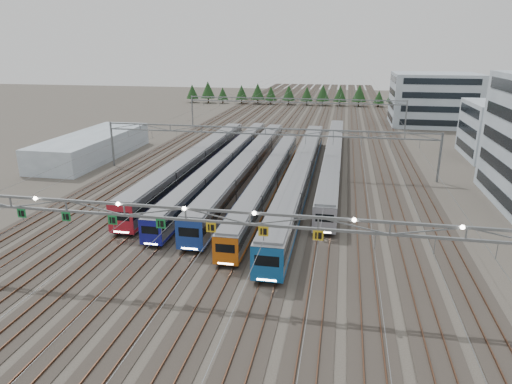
% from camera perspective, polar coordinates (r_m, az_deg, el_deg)
% --- Properties ---
extents(ground, '(400.00, 400.00, 0.00)m').
position_cam_1_polar(ground, '(42.28, -8.33, -12.04)').
color(ground, '#47423A').
rests_on(ground, ground).
extents(track_bed, '(54.00, 260.00, 5.42)m').
position_cam_1_polar(track_bed, '(136.44, 5.52, 9.58)').
color(track_bed, '#2D2823').
rests_on(track_bed, ground).
extents(train_a, '(3.09, 55.69, 4.03)m').
position_cam_1_polar(train_a, '(77.85, -7.39, 3.83)').
color(train_a, black).
rests_on(train_a, ground).
extents(train_b, '(2.59, 63.84, 3.36)m').
position_cam_1_polar(train_b, '(78.43, -3.82, 3.79)').
color(train_b, black).
rests_on(train_b, ground).
extents(train_c, '(2.97, 59.79, 3.88)m').
position_cam_1_polar(train_c, '(74.97, -0.98, 3.37)').
color(train_c, black).
rests_on(train_c, ground).
extents(train_d, '(2.63, 51.79, 3.42)m').
position_cam_1_polar(train_d, '(68.08, 1.61, 1.66)').
color(train_d, black).
rests_on(train_d, ground).
extents(train_e, '(3.06, 64.17, 3.99)m').
position_cam_1_polar(train_e, '(70.90, 5.68, 2.48)').
color(train_e, black).
rests_on(train_e, ground).
extents(train_f, '(2.79, 62.71, 3.64)m').
position_cam_1_polar(train_f, '(81.82, 9.60, 4.27)').
color(train_f, black).
rests_on(train_f, ground).
extents(gantry_near, '(56.36, 0.61, 8.08)m').
position_cam_1_polar(gantry_near, '(39.16, -8.91, -3.09)').
color(gantry_near, slate).
rests_on(gantry_near, ground).
extents(gantry_mid, '(56.36, 0.36, 8.00)m').
position_cam_1_polar(gantry_mid, '(76.92, 1.19, 6.95)').
color(gantry_mid, slate).
rests_on(gantry_mid, ground).
extents(gantry_far, '(56.36, 0.36, 8.00)m').
position_cam_1_polar(gantry_far, '(121.00, 4.88, 10.89)').
color(gantry_far, slate).
rests_on(gantry_far, ground).
extents(depot_bldg_mid, '(14.00, 16.00, 10.66)m').
position_cam_1_polar(depot_bldg_mid, '(100.15, 28.78, 6.70)').
color(depot_bldg_mid, '#99AAB7').
rests_on(depot_bldg_mid, ground).
extents(depot_bldg_north, '(22.00, 18.00, 13.87)m').
position_cam_1_polar(depot_bldg_north, '(135.54, 21.30, 10.74)').
color(depot_bldg_north, '#99AAB7').
rests_on(depot_bldg_north, ground).
extents(west_shed, '(10.00, 30.00, 4.49)m').
position_cam_1_polar(west_shed, '(94.74, -19.75, 5.42)').
color(west_shed, '#99AAB7').
rests_on(west_shed, ground).
extents(treeline, '(81.20, 5.60, 7.02)m').
position_cam_1_polar(treeline, '(171.45, 4.28, 12.22)').
color(treeline, '#332114').
rests_on(treeline, ground).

